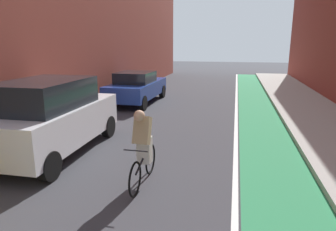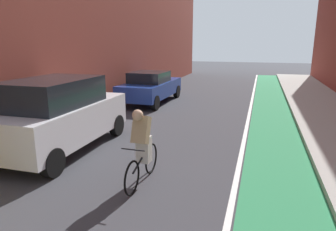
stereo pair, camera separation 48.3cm
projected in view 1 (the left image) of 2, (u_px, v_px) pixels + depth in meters
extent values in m
plane|color=#38383D|center=(173.00, 130.00, 10.11)|extent=(76.87, 76.87, 0.00)
cube|color=#2D8451|center=(260.00, 121.00, 11.37)|extent=(1.60, 34.94, 0.00)
cube|color=white|center=(236.00, 119.00, 11.56)|extent=(0.12, 34.94, 0.00)
cube|color=#A8A59E|center=(323.00, 122.00, 10.88)|extent=(2.79, 34.94, 0.14)
cube|color=silver|center=(52.00, 123.00, 7.92)|extent=(2.00, 4.31, 0.95)
cube|color=black|center=(45.00, 95.00, 7.53)|extent=(1.74, 2.60, 0.75)
cylinder|color=black|center=(57.00, 123.00, 9.72)|extent=(0.23, 0.66, 0.66)
cylinder|color=black|center=(108.00, 126.00, 9.37)|extent=(0.23, 0.66, 0.66)
cylinder|color=black|center=(49.00, 166.00, 6.34)|extent=(0.23, 0.66, 0.66)
cube|color=navy|center=(137.00, 89.00, 14.66)|extent=(1.90, 4.45, 0.70)
cube|color=black|center=(135.00, 78.00, 14.32)|extent=(1.64, 1.88, 0.55)
cylinder|color=black|center=(133.00, 90.00, 16.51)|extent=(0.23, 0.66, 0.66)
cylinder|color=black|center=(162.00, 91.00, 16.13)|extent=(0.23, 0.66, 0.66)
cylinder|color=black|center=(107.00, 101.00, 13.37)|extent=(0.23, 0.66, 0.66)
cylinder|color=black|center=(143.00, 103.00, 12.99)|extent=(0.23, 0.66, 0.66)
torus|color=black|center=(135.00, 179.00, 5.71)|extent=(0.04, 0.69, 0.69)
torus|color=black|center=(150.00, 159.00, 6.70)|extent=(0.04, 0.69, 0.69)
cylinder|color=black|center=(143.00, 158.00, 6.15)|extent=(0.04, 0.96, 0.33)
cylinder|color=black|center=(146.00, 152.00, 6.31)|extent=(0.04, 0.12, 0.55)
cylinder|color=black|center=(136.00, 151.00, 5.65)|extent=(0.48, 0.03, 0.02)
cube|color=beige|center=(145.00, 150.00, 6.22)|extent=(0.28, 0.24, 0.56)
cube|color=tan|center=(142.00, 130.00, 5.99)|extent=(0.32, 0.40, 0.60)
sphere|color=tan|center=(139.00, 116.00, 5.76)|extent=(0.22, 0.22, 0.22)
cube|color=beige|center=(144.00, 128.00, 6.10)|extent=(0.26, 0.27, 0.39)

